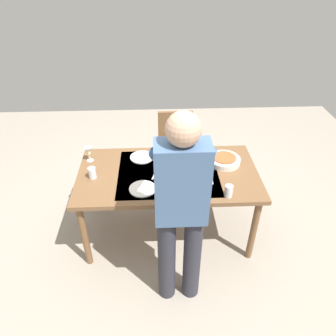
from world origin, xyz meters
The scene contains 16 objects.
ground_plane centered at (0.00, 0.00, 0.00)m, with size 6.00×6.00×0.00m, color #9E9384.
dining_table centered at (0.00, 0.00, 0.68)m, with size 1.65×0.89×0.75m.
chair_near centered at (-0.13, -0.83, 0.53)m, with size 0.40×0.40×0.91m.
person_server centered at (-0.06, 0.71, 0.96)m, with size 0.42×0.61×1.69m.
wine_bottle centered at (-0.10, 0.31, 0.86)m, with size 0.07×0.07×0.30m.
wine_glass_left centered at (-0.15, 0.10, 0.85)m, with size 0.07×0.07×0.15m.
wine_glass_right centered at (0.74, -0.23, 0.85)m, with size 0.07×0.07×0.15m.
water_cup_near_left centered at (-0.48, 0.36, 0.80)m, with size 0.07×0.07×0.11m, color silver.
water_cup_near_right centered at (0.00, -0.16, 0.80)m, with size 0.06×0.06×0.10m, color silver.
water_cup_far_left centered at (0.68, 0.05, 0.80)m, with size 0.07×0.07×0.10m, color silver.
water_cup_far_right centered at (-0.09, -0.26, 0.80)m, with size 0.07×0.07×0.10m, color silver.
serving_bowl_pasta centered at (-0.54, -0.13, 0.78)m, with size 0.30×0.30×0.07m.
dinner_plate_near centered at (0.23, 0.24, 0.75)m, with size 0.23×0.23×0.01m, color white.
dinner_plate_far centered at (0.24, -0.26, 0.75)m, with size 0.23×0.23×0.01m, color white.
table_knife centered at (0.12, 0.01, 0.75)m, with size 0.01×0.20×0.01m, color silver.
table_fork centered at (-0.38, 0.11, 0.75)m, with size 0.01×0.18×0.01m, color silver.
Camera 1 is at (0.11, 2.36, 2.46)m, focal length 34.09 mm.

